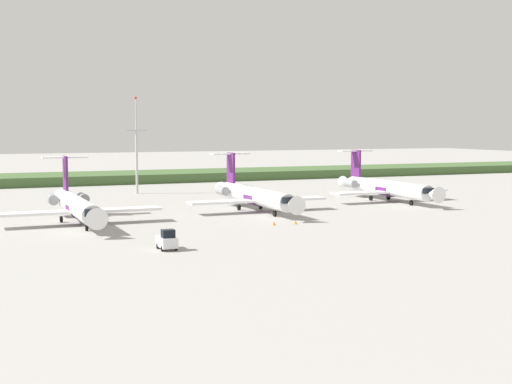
% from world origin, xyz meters
% --- Properties ---
extents(ground_plane, '(500.00, 500.00, 0.00)m').
position_xyz_m(ground_plane, '(0.00, 30.00, 0.00)').
color(ground_plane, '#9E9B96').
extents(grass_berm, '(320.00, 20.00, 2.20)m').
position_xyz_m(grass_berm, '(0.00, 74.59, 1.10)').
color(grass_berm, '#426033').
rests_on(grass_berm, ground).
extents(regional_jet_nearest, '(22.81, 31.00, 9.00)m').
position_xyz_m(regional_jet_nearest, '(-28.97, 1.22, 2.54)').
color(regional_jet_nearest, white).
rests_on(regional_jet_nearest, ground).
extents(regional_jet_second, '(22.81, 31.00, 9.00)m').
position_xyz_m(regional_jet_second, '(-0.45, 5.25, 2.54)').
color(regional_jet_second, white).
rests_on(regional_jet_second, ground).
extents(regional_jet_third, '(22.81, 31.00, 9.00)m').
position_xyz_m(regional_jet_third, '(27.47, 10.09, 2.54)').
color(regional_jet_third, white).
rests_on(regional_jet_third, ground).
extents(antenna_mast, '(4.40, 0.50, 19.53)m').
position_xyz_m(antenna_mast, '(-10.68, 42.29, 8.17)').
color(antenna_mast, '#B2B2B7').
rests_on(antenna_mast, ground).
extents(baggage_tug, '(1.72, 3.20, 2.30)m').
position_xyz_m(baggage_tug, '(-23.27, -24.55, 1.00)').
color(baggage_tug, silver).
rests_on(baggage_tug, ground).
extents(safety_cone_front_marker, '(0.44, 0.44, 0.55)m').
position_xyz_m(safety_cone_front_marker, '(-4.45, -11.34, 0.28)').
color(safety_cone_front_marker, orange).
rests_on(safety_cone_front_marker, ground).
extents(safety_cone_mid_marker, '(0.44, 0.44, 0.55)m').
position_xyz_m(safety_cone_mid_marker, '(-1.23, -11.48, 0.28)').
color(safety_cone_mid_marker, orange).
rests_on(safety_cone_mid_marker, ground).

